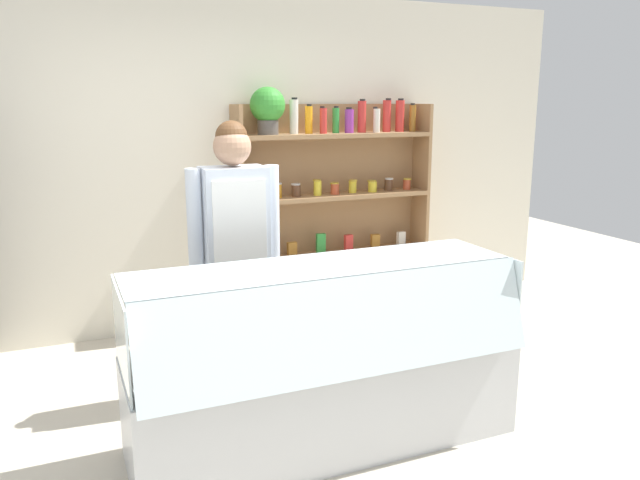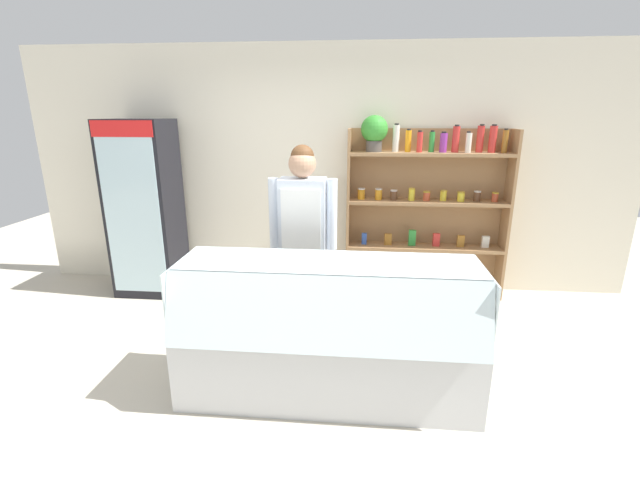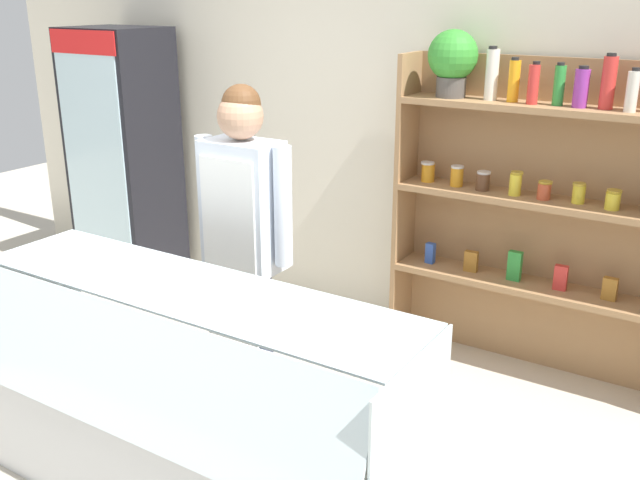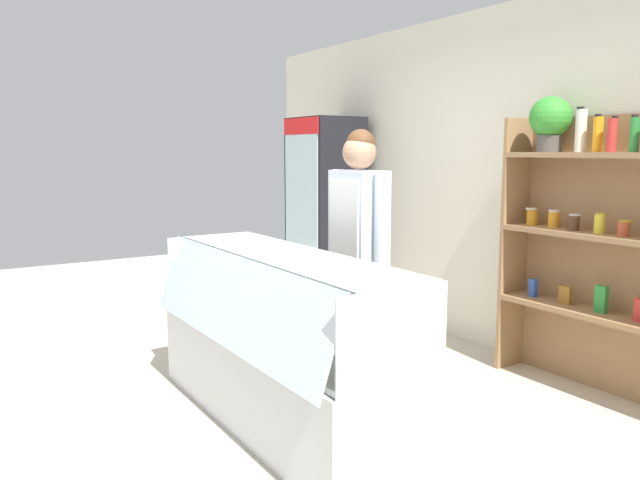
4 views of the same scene
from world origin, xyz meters
The scene contains 6 objects.
ground_plane centered at (0.00, 0.00, 0.00)m, with size 12.00×12.00×0.00m, color beige.
back_wall centered at (0.00, 2.10, 1.35)m, with size 6.80×0.10×2.70m, color silver.
drinks_fridge centered at (-1.96, 1.67, 0.96)m, with size 0.68×0.57×1.92m.
shelving_unit centered at (1.05, 1.91, 1.12)m, with size 1.72×0.29×1.96m.
deli_display_case centered at (0.20, -0.04, 0.31)m, with size 2.09×0.72×1.01m.
shop_clerk centered at (-0.07, 0.71, 1.03)m, with size 0.58×0.25×1.74m.
Camera 2 is at (0.40, -2.75, 1.98)m, focal length 24.00 mm.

